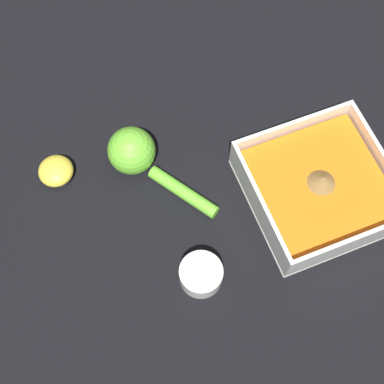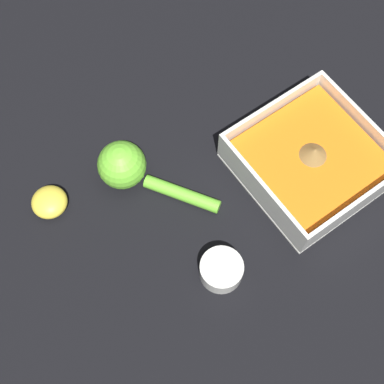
% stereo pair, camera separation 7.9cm
% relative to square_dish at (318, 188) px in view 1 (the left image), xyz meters
% --- Properties ---
extents(ground_plane, '(4.00, 4.00, 0.00)m').
position_rel_square_dish_xyz_m(ground_plane, '(-0.01, -0.04, -0.02)').
color(ground_plane, black).
extents(square_dish, '(0.20, 0.20, 0.07)m').
position_rel_square_dish_xyz_m(square_dish, '(0.00, 0.00, 0.00)').
color(square_dish, silver).
rests_on(square_dish, ground_plane).
extents(spice_bowl, '(0.06, 0.06, 0.03)m').
position_rel_square_dish_xyz_m(spice_bowl, '(0.06, -0.21, -0.01)').
color(spice_bowl, silver).
rests_on(spice_bowl, ground_plane).
extents(lemon_squeezer, '(0.18, 0.13, 0.07)m').
position_rel_square_dish_xyz_m(lemon_squeezer, '(-0.15, -0.24, 0.01)').
color(lemon_squeezer, '#6BC633').
rests_on(lemon_squeezer, ground_plane).
extents(lemon_half, '(0.05, 0.05, 0.03)m').
position_rel_square_dish_xyz_m(lemon_half, '(-0.18, -0.36, -0.01)').
color(lemon_half, yellow).
rests_on(lemon_half, ground_plane).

